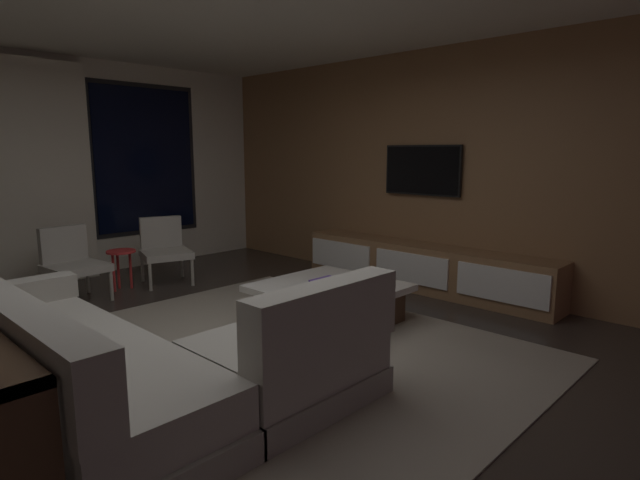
{
  "coord_description": "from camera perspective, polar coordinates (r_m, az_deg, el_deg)",
  "views": [
    {
      "loc": [
        -2.16,
        -3.01,
        1.56
      ],
      "look_at": [
        1.28,
        0.27,
        0.74
      ],
      "focal_mm": 28.84,
      "sensor_mm": 36.0,
      "label": 1
    }
  ],
  "objects": [
    {
      "name": "mounted_tv",
      "position": [
        6.06,
        11.27,
        7.6
      ],
      "size": [
        0.05,
        0.98,
        0.57
      ],
      "color": "black"
    },
    {
      "name": "floor",
      "position": [
        4.02,
        -10.08,
        -13.23
      ],
      "size": [
        9.2,
        9.2,
        0.0
      ],
      "primitive_type": "plane",
      "color": "#332B26"
    },
    {
      "name": "media_console",
      "position": [
        5.95,
        11.59,
        -3.12
      ],
      "size": [
        0.46,
        3.1,
        0.52
      ],
      "color": "#8E6642",
      "rests_on": "floor"
    },
    {
      "name": "coffee_table",
      "position": [
        4.76,
        1.0,
        -6.99
      ],
      "size": [
        1.16,
        1.16,
        0.36
      ],
      "color": "#4A3220",
      "rests_on": "floor"
    },
    {
      "name": "book_stack_on_coffee_table",
      "position": [
        4.58,
        0.97,
        -4.83
      ],
      "size": [
        0.29,
        0.21,
        0.08
      ],
      "color": "#7AB67A",
      "rests_on": "coffee_table"
    },
    {
      "name": "accent_chair_near_window",
      "position": [
        6.44,
        -16.9,
        -0.71
      ],
      "size": [
        0.68,
        0.7,
        0.78
      ],
      "color": "#B2ADA0",
      "rests_on": "floor"
    },
    {
      "name": "back_wall_with_window",
      "position": [
        6.95,
        -28.92,
        6.79
      ],
      "size": [
        6.6,
        0.3,
        2.7
      ],
      "color": "silver",
      "rests_on": "floor"
    },
    {
      "name": "media_wall",
      "position": [
        6.03,
        13.85,
        7.5
      ],
      "size": [
        0.12,
        7.8,
        2.7
      ],
      "color": "#8E6642",
      "rests_on": "floor"
    },
    {
      "name": "sectional_couch",
      "position": [
        3.39,
        -20.27,
        -12.84
      ],
      "size": [
        1.98,
        2.5,
        0.82
      ],
      "color": "gray",
      "rests_on": "floor"
    },
    {
      "name": "side_stool",
      "position": [
        6.24,
        -21.22,
        -1.84
      ],
      "size": [
        0.32,
        0.32,
        0.46
      ],
      "color": "red",
      "rests_on": "floor"
    },
    {
      "name": "accent_chair_by_curtain",
      "position": [
        6.01,
        -25.87,
        -2.01
      ],
      "size": [
        0.59,
        0.61,
        0.78
      ],
      "color": "#B2ADA0",
      "rests_on": "floor"
    },
    {
      "name": "area_rug",
      "position": [
        4.14,
        -5.25,
        -12.29
      ],
      "size": [
        3.2,
        3.8,
        0.01
      ],
      "primitive_type": "cube",
      "color": "gray",
      "rests_on": "floor"
    }
  ]
}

